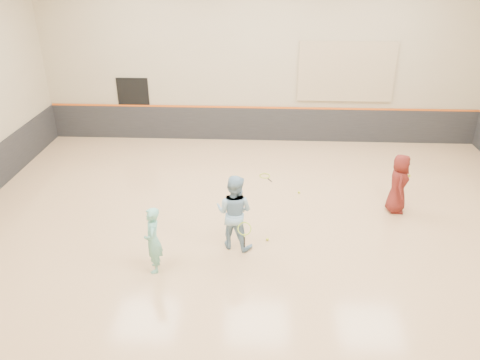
{
  "coord_description": "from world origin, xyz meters",
  "views": [
    {
      "loc": [
        0.01,
        -9.76,
        6.22
      ],
      "look_at": [
        -0.49,
        0.4,
        1.15
      ],
      "focal_mm": 35.0,
      "sensor_mm": 36.0,
      "label": 1
    }
  ],
  "objects_px": {
    "instructor": "(234,212)",
    "young_man": "(398,183)",
    "girl": "(153,240)"
  },
  "relations": [
    {
      "from": "girl",
      "to": "instructor",
      "type": "relative_size",
      "value": 0.83
    },
    {
      "from": "girl",
      "to": "instructor",
      "type": "xyz_separation_m",
      "value": [
        1.64,
        0.98,
        0.15
      ]
    },
    {
      "from": "girl",
      "to": "instructor",
      "type": "height_order",
      "value": "instructor"
    },
    {
      "from": "girl",
      "to": "young_man",
      "type": "xyz_separation_m",
      "value": [
        5.76,
        2.81,
        0.04
      ]
    },
    {
      "from": "instructor",
      "to": "young_man",
      "type": "height_order",
      "value": "instructor"
    },
    {
      "from": "girl",
      "to": "young_man",
      "type": "height_order",
      "value": "young_man"
    },
    {
      "from": "instructor",
      "to": "young_man",
      "type": "bearing_deg",
      "value": -137.36
    },
    {
      "from": "instructor",
      "to": "young_man",
      "type": "xyz_separation_m",
      "value": [
        4.12,
        1.83,
        -0.11
      ]
    },
    {
      "from": "young_man",
      "to": "girl",
      "type": "bearing_deg",
      "value": 123.68
    },
    {
      "from": "girl",
      "to": "instructor",
      "type": "bearing_deg",
      "value": 112.03
    }
  ]
}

